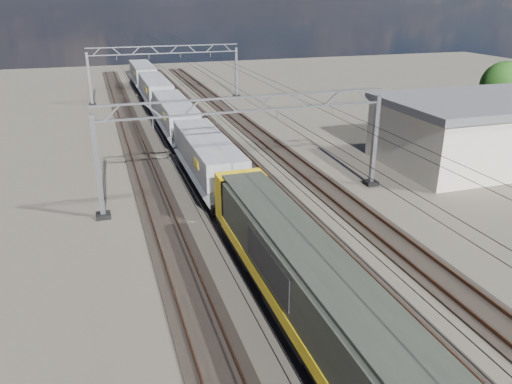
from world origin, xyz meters
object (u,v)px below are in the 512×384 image
object	(u,v)px
catenary_gantry_far	(166,71)
hopper_wagon_mid	(175,116)
hopper_wagon_fourth	(143,74)
industrial_shed	(495,129)
tree_far	(508,87)
locomotive	(307,284)
catenary_gantry_mid	(247,145)
hopper_wagon_lead	(208,158)
hopper_wagon_third	(156,91)

from	to	relation	value
catenary_gantry_far	hopper_wagon_mid	distance (m)	18.77
hopper_wagon_fourth	industrial_shed	distance (m)	49.96
industrial_shed	tree_far	bearing A→B (deg)	43.12
locomotive	hopper_wagon_fourth	distance (m)	60.30
catenary_gantry_mid	hopper_wagon_lead	bearing A→B (deg)	121.89
hopper_wagon_mid	hopper_wagon_fourth	distance (m)	28.40
tree_far	locomotive	bearing A→B (deg)	-143.09
hopper_wagon_fourth	industrial_shed	xyz separation A→B (m)	(24.00, -43.82, 0.49)
catenary_gantry_far	locomotive	distance (m)	50.54
catenary_gantry_far	hopper_wagon_fourth	size ratio (longest dim) A/B	1.53
industrial_shed	locomotive	bearing A→B (deg)	-145.52
hopper_wagon_mid	industrial_shed	size ratio (longest dim) A/B	0.70
hopper_wagon_lead	tree_far	distance (m)	33.06
locomotive	hopper_wagon_fourth	bearing A→B (deg)	90.00
hopper_wagon_mid	catenary_gantry_mid	bearing A→B (deg)	-83.45
hopper_wagon_lead	hopper_wagon_third	xyz separation A→B (m)	(0.00, 28.40, 0.00)
industrial_shed	hopper_wagon_fourth	bearing A→B (deg)	118.71
catenary_gantry_far	locomotive	bearing A→B (deg)	-92.27
hopper_wagon_mid	tree_far	world-z (taller)	tree_far
industrial_shed	catenary_gantry_mid	bearing A→B (deg)	-174.81
catenary_gantry_mid	hopper_wagon_fourth	xyz separation A→B (m)	(-2.00, 45.82, -1.67)
hopper_wagon_third	industrial_shed	bearing A→B (deg)	-50.98
locomotive	hopper_wagon_mid	distance (m)	31.90
catenary_gantry_far	locomotive	size ratio (longest dim) A/B	0.94
catenary_gantry_mid	hopper_wagon_fourth	size ratio (longest dim) A/B	1.53
catenary_gantry_mid	hopper_wagon_mid	xyz separation A→B (m)	(-2.00, 17.42, -1.67)
hopper_wagon_mid	industrial_shed	xyz separation A→B (m)	(24.00, -15.42, 0.49)
catenary_gantry_mid	hopper_wagon_third	distance (m)	31.72
catenary_gantry_far	tree_far	distance (m)	40.08
catenary_gantry_far	locomotive	world-z (taller)	catenary_gantry_far
hopper_wagon_mid	catenary_gantry_far	bearing A→B (deg)	83.86
industrial_shed	tree_far	world-z (taller)	tree_far
hopper_wagon_lead	industrial_shed	world-z (taller)	industrial_shed
catenary_gantry_far	hopper_wagon_fourth	xyz separation A→B (m)	(-2.00, 9.82, -1.67)
locomotive	industrial_shed	size ratio (longest dim) A/B	1.13
hopper_wagon_third	catenary_gantry_far	bearing A→B (deg)	65.48
industrial_shed	hopper_wagon_third	bearing A→B (deg)	129.02
catenary_gantry_mid	hopper_wagon_lead	size ratio (longest dim) A/B	1.53
hopper_wagon_third	locomotive	bearing A→B (deg)	-90.00
hopper_wagon_lead	hopper_wagon_third	distance (m)	28.40
hopper_wagon_lead	hopper_wagon_fourth	bearing A→B (deg)	90.00
catenary_gantry_mid	locomotive	xyz separation A→B (m)	(-2.00, -14.48, -1.58)
locomotive	hopper_wagon_lead	size ratio (longest dim) A/B	1.62
locomotive	hopper_wagon_fourth	size ratio (longest dim) A/B	1.62
hopper_wagon_fourth	tree_far	xyz separation A→B (m)	(32.32, -36.03, 2.25)
locomotive	tree_far	size ratio (longest dim) A/B	3.00
locomotive	tree_far	distance (m)	40.47
hopper_wagon_lead	industrial_shed	bearing A→B (deg)	-2.90
catenary_gantry_far	locomotive	xyz separation A→B (m)	(-2.00, -50.48, -1.58)
hopper_wagon_third	hopper_wagon_fourth	distance (m)	14.20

